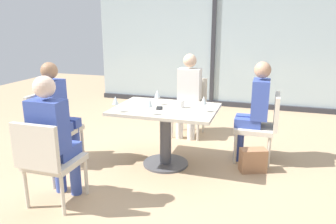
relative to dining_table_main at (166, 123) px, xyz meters
The scene contains 18 objects.
ground_plane 0.54m from the dining_table_main, ahead, with size 12.00×12.00×0.00m, color tan.
window_wall_backdrop 3.27m from the dining_table_main, 90.00° to the left, with size 5.05×0.10×2.70m.
dining_table_main is the anchor object (origin of this frame).
chair_far_right 1.22m from the dining_table_main, 23.63° to the left, with size 0.50×0.46×0.87m.
chair_near_window 1.24m from the dining_table_main, 90.00° to the left, with size 0.46×0.51×0.87m.
chair_side_end 1.43m from the dining_table_main, 166.80° to the right, with size 0.50×0.46×0.87m.
chair_front_left 1.45m from the dining_table_main, 121.07° to the right, with size 0.46×0.50×0.87m.
person_far_right 1.13m from the dining_table_main, 25.86° to the left, with size 0.39×0.34×1.26m.
person_near_window 1.14m from the dining_table_main, 90.00° to the left, with size 0.34×0.39×1.26m.
person_side_end 1.33m from the dining_table_main, 165.72° to the right, with size 0.39×0.34×1.26m.
person_front_left 1.37m from the dining_table_main, 123.45° to the right, with size 0.34×0.39×1.26m.
wine_glass_0 0.57m from the dining_table_main, ahead, with size 0.07×0.07×0.18m.
wine_glass_1 0.68m from the dining_table_main, 143.35° to the right, with size 0.07×0.07×0.18m.
wine_glass_2 0.48m from the dining_table_main, 101.99° to the right, with size 0.07×0.07×0.18m.
wine_glass_3 0.37m from the dining_table_main, 140.66° to the left, with size 0.07×0.07×0.18m.
coffee_cup 0.30m from the dining_table_main, 17.43° to the left, with size 0.08×0.08×0.09m, color white.
cell_phone_on_table 0.21m from the dining_table_main, 139.77° to the right, with size 0.07×0.14×0.01m, color black.
handbag_0 1.13m from the dining_table_main, ahead, with size 0.30×0.16×0.28m, color #A3704C.
Camera 1 is at (1.16, -3.59, 1.72)m, focal length 35.04 mm.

